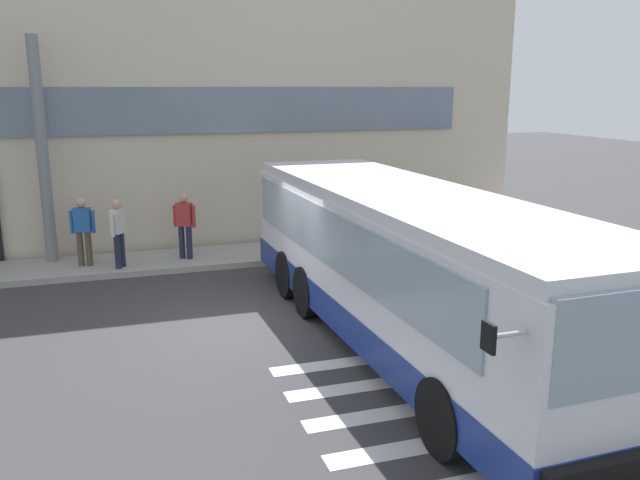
{
  "coord_description": "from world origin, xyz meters",
  "views": [
    {
      "loc": [
        -2.44,
        -11.76,
        4.39
      ],
      "look_at": [
        1.4,
        0.02,
        1.5
      ],
      "focal_mm": 36.8,
      "sensor_mm": 36.0,
      "label": 1
    }
  ],
  "objects_px": {
    "bus_main_foreground": "(409,271)",
    "passenger_near_column": "(83,227)",
    "passenger_at_curb_edge": "(185,223)",
    "safety_bollard_yellow": "(343,245)",
    "entry_support_column": "(42,152)",
    "passenger_by_doorway": "(118,230)"
  },
  "relations": [
    {
      "from": "bus_main_foreground",
      "to": "passenger_near_column",
      "type": "distance_m",
      "value": 8.63
    },
    {
      "from": "passenger_near_column",
      "to": "passenger_at_curb_edge",
      "type": "height_order",
      "value": "same"
    },
    {
      "from": "passenger_near_column",
      "to": "passenger_at_curb_edge",
      "type": "bearing_deg",
      "value": -2.05
    },
    {
      "from": "safety_bollard_yellow",
      "to": "passenger_near_column",
      "type": "bearing_deg",
      "value": 169.98
    },
    {
      "from": "entry_support_column",
      "to": "safety_bollard_yellow",
      "type": "height_order",
      "value": "entry_support_column"
    },
    {
      "from": "passenger_by_doorway",
      "to": "passenger_near_column",
      "type": "bearing_deg",
      "value": 150.37
    },
    {
      "from": "entry_support_column",
      "to": "bus_main_foreground",
      "type": "bearing_deg",
      "value": -49.92
    },
    {
      "from": "entry_support_column",
      "to": "passenger_near_column",
      "type": "distance_m",
      "value": 2.06
    },
    {
      "from": "entry_support_column",
      "to": "safety_bollard_yellow",
      "type": "xyz_separation_m",
      "value": [
        7.08,
        -1.8,
        -2.43
      ]
    },
    {
      "from": "entry_support_column",
      "to": "passenger_at_curb_edge",
      "type": "bearing_deg",
      "value": -13.61
    },
    {
      "from": "passenger_near_column",
      "to": "entry_support_column",
      "type": "bearing_deg",
      "value": 139.38
    },
    {
      "from": "entry_support_column",
      "to": "passenger_near_column",
      "type": "height_order",
      "value": "entry_support_column"
    },
    {
      "from": "safety_bollard_yellow",
      "to": "passenger_at_curb_edge",
      "type": "bearing_deg",
      "value": 165.19
    },
    {
      "from": "passenger_by_doorway",
      "to": "passenger_at_curb_edge",
      "type": "height_order",
      "value": "same"
    },
    {
      "from": "bus_main_foreground",
      "to": "safety_bollard_yellow",
      "type": "height_order",
      "value": "bus_main_foreground"
    },
    {
      "from": "bus_main_foreground",
      "to": "passenger_at_curb_edge",
      "type": "bearing_deg",
      "value": 114.47
    },
    {
      "from": "entry_support_column",
      "to": "bus_main_foreground",
      "type": "distance_m",
      "value": 9.8
    },
    {
      "from": "bus_main_foreground",
      "to": "entry_support_column",
      "type": "bearing_deg",
      "value": 130.08
    },
    {
      "from": "passenger_at_curb_edge",
      "to": "safety_bollard_yellow",
      "type": "height_order",
      "value": "passenger_at_curb_edge"
    },
    {
      "from": "bus_main_foreground",
      "to": "passenger_near_column",
      "type": "bearing_deg",
      "value": 128.93
    },
    {
      "from": "passenger_by_doorway",
      "to": "passenger_at_curb_edge",
      "type": "distance_m",
      "value": 1.65
    },
    {
      "from": "entry_support_column",
      "to": "passenger_by_doorway",
      "type": "relative_size",
      "value": 3.26
    }
  ]
}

